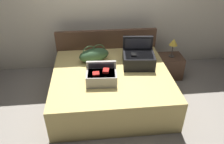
{
  "coord_description": "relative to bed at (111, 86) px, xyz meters",
  "views": [
    {
      "loc": [
        -0.29,
        -2.58,
        2.47
      ],
      "look_at": [
        0.0,
        0.27,
        0.64
      ],
      "focal_mm": 35.52,
      "sensor_mm": 36.0,
      "label": 1
    }
  ],
  "objects": [
    {
      "name": "pillow_center_head",
      "position": [
        0.55,
        0.67,
        0.37
      ],
      "size": [
        0.4,
        0.25,
        0.2
      ],
      "primitive_type": "ellipsoid",
      "rotation": [
        0.0,
        0.0,
        -0.01
      ],
      "color": "white",
      "rests_on": "bed"
    },
    {
      "name": "bed",
      "position": [
        0.0,
        0.0,
        0.0
      ],
      "size": [
        1.88,
        1.73,
        0.54
      ],
      "primitive_type": "cube",
      "color": "tan",
      "rests_on": "ground"
    },
    {
      "name": "nightstand",
      "position": [
        1.22,
        0.61,
        -0.05
      ],
      "size": [
        0.44,
        0.4,
        0.45
      ],
      "primitive_type": "cube",
      "color": "#4C3323",
      "rests_on": "ground"
    },
    {
      "name": "ground_plane",
      "position": [
        0.0,
        -0.4,
        -0.27
      ],
      "size": [
        12.0,
        12.0,
        0.0
      ],
      "primitive_type": "plane",
      "color": "gray"
    },
    {
      "name": "duffel_bag",
      "position": [
        -0.26,
        0.42,
        0.39
      ],
      "size": [
        0.58,
        0.39,
        0.31
      ],
      "rotation": [
        0.0,
        0.0,
        0.29
      ],
      "color": "#2D4C2D",
      "rests_on": "bed"
    },
    {
      "name": "hard_case_medium",
      "position": [
        -0.17,
        -0.24,
        0.38
      ],
      "size": [
        0.47,
        0.35,
        0.28
      ],
      "rotation": [
        0.0,
        0.0,
        -0.06
      ],
      "color": "gray",
      "rests_on": "bed"
    },
    {
      "name": "back_wall",
      "position": [
        0.0,
        1.25,
        1.03
      ],
      "size": [
        8.0,
        0.1,
        2.6
      ],
      "primitive_type": "cube",
      "color": "beige",
      "rests_on": "ground"
    },
    {
      "name": "hard_case_large",
      "position": [
        0.48,
        0.22,
        0.41
      ],
      "size": [
        0.56,
        0.53,
        0.43
      ],
      "rotation": [
        0.0,
        0.0,
        -0.1
      ],
      "color": "black",
      "rests_on": "bed"
    },
    {
      "name": "headboard",
      "position": [
        0.0,
        0.9,
        0.18
      ],
      "size": [
        1.92,
        0.08,
        0.91
      ],
      "primitive_type": "cube",
      "color": "#4C3323",
      "rests_on": "ground"
    },
    {
      "name": "table_lamp",
      "position": [
        1.22,
        0.61,
        0.45
      ],
      "size": [
        0.15,
        0.15,
        0.36
      ],
      "color": "#3F3833",
      "rests_on": "nightstand"
    }
  ]
}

